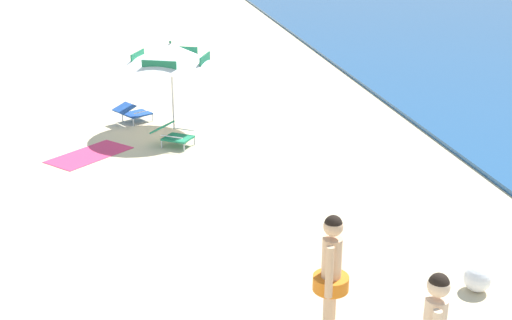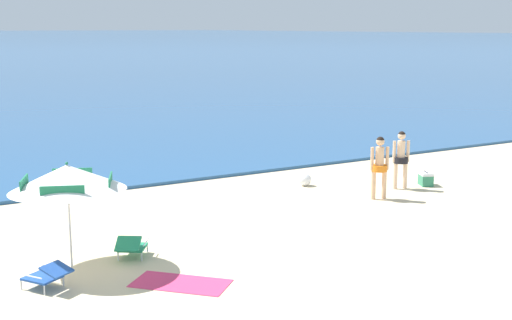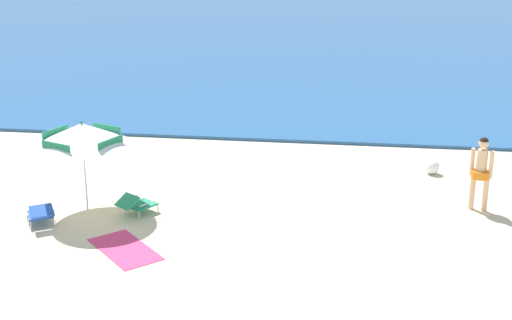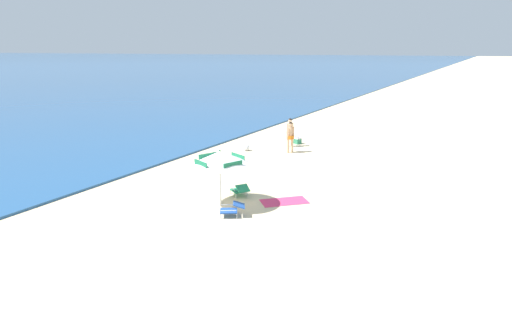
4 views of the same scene
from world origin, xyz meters
TOP-DOWN VIEW (x-y plane):
  - ground_plane at (0.00, 0.00)m, footprint 800.00×800.00m
  - beach_umbrella_striped_main at (-5.70, 3.45)m, footprint 2.58×2.59m
  - lounge_chair_under_umbrella at (-4.48, 3.33)m, footprint 0.93×1.02m
  - lounge_chair_beside_umbrella at (-6.42, 2.49)m, footprint 0.90×1.01m
  - person_standing_near_shore at (4.67, 5.32)m, footprint 0.48×0.42m
  - person_standing_beside at (3.30, 4.67)m, footprint 0.49×0.43m
  - cooler_box at (5.66, 5.26)m, footprint 0.53×0.60m
  - beach_ball at (2.47, 7.08)m, footprint 0.38×0.38m
  - beach_towel at (-4.21, 1.50)m, footprint 1.89×1.93m

SIDE VIEW (x-z plane):
  - ground_plane at x=0.00m, z-range 0.00..0.00m
  - beach_towel at x=-4.21m, z-range 0.00..0.01m
  - beach_ball at x=2.47m, z-range 0.00..0.38m
  - cooler_box at x=5.66m, z-range -0.01..0.42m
  - lounge_chair_under_umbrella at x=-4.48m, z-range 0.01..0.53m
  - lounge_chair_beside_umbrella at x=-6.42m, z-range 0.03..0.53m
  - person_standing_near_shore at x=4.67m, z-range 0.14..1.86m
  - person_standing_beside at x=3.30m, z-range 0.14..1.90m
  - beach_umbrella_striped_main at x=-5.70m, z-range 0.76..2.91m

